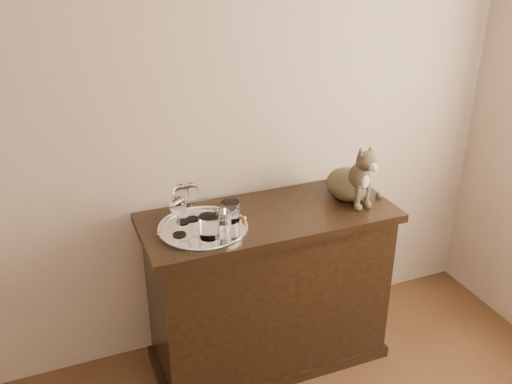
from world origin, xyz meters
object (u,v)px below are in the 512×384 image
wine_glass_c (178,216)px  tumbler_c (230,211)px  tray (203,229)px  wine_glass_a (182,203)px  sideboard (268,289)px  wine_glass_b (191,201)px  tumbler_a (223,220)px  cat (349,170)px  tumbler_b (209,227)px

wine_glass_c → tumbler_c: (0.25, 0.04, -0.05)m
tray → wine_glass_a: wine_glass_a is taller
sideboard → wine_glass_a: (-0.40, 0.06, 0.53)m
wine_glass_b → tumbler_a: (0.10, -0.13, -0.05)m
sideboard → cat: size_ratio=3.87×
tray → wine_glass_a: (-0.07, 0.09, 0.10)m
tray → wine_glass_c: wine_glass_c is taller
tumbler_b → cat: cat is taller
wine_glass_b → cat: (0.77, -0.06, 0.06)m
tumbler_b → cat: 0.76m
wine_glass_c → wine_glass_b: bearing=52.0°
sideboard → tumbler_a: (-0.25, -0.06, 0.47)m
sideboard → wine_glass_a: wine_glass_a is taller
tumbler_c → sideboard: bearing=2.1°
tumbler_a → tumbler_b: size_ratio=0.83×
wine_glass_c → tumbler_c: wine_glass_c is taller
sideboard → tumbler_b: tumbler_b is taller
wine_glass_c → tumbler_b: 0.14m
tumbler_a → tumbler_b: 0.09m
tumbler_b → cat: size_ratio=0.32×
tumbler_c → cat: 0.62m
wine_glass_b → tumbler_c: 0.18m
wine_glass_a → wine_glass_b: 0.05m
tumbler_a → tumbler_c: (0.06, 0.06, 0.01)m
tumbler_a → tumbler_c: 0.08m
wine_glass_c → tray: bearing=9.4°
sideboard → cat: bearing=0.9°
tray → tumbler_a: tumbler_a is taller
tumbler_c → cat: (0.61, 0.01, 0.10)m
wine_glass_c → cat: size_ratio=0.60×
tumbler_c → cat: bearing=1.3°
wine_glass_a → tumbler_b: bearing=-67.8°
sideboard → wine_glass_b: wine_glass_b is taller
wine_glass_a → tumbler_a: bearing=-39.6°
tray → wine_glass_b: (-0.02, 0.10, 0.10)m
wine_glass_c → cat: 0.87m
wine_glass_c → tumbler_c: size_ratio=1.97×
sideboard → tumbler_c: 0.52m
wine_glass_a → tumbler_c: wine_glass_a is taller
wine_glass_a → tumbler_c: size_ratio=1.98×
sideboard → wine_glass_b: size_ratio=6.59×
wine_glass_b → cat: bearing=-4.6°
wine_glass_b → tumbler_a: size_ratio=2.20×
tumbler_a → cat: 0.68m
tumbler_a → cat: cat is taller
tumbler_a → wine_glass_c: bearing=175.5°
tumbler_a → sideboard: bearing=14.4°
wine_glass_b → cat: cat is taller
sideboard → tray: (-0.33, -0.03, 0.43)m
tumbler_c → wine_glass_c: bearing=-170.5°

